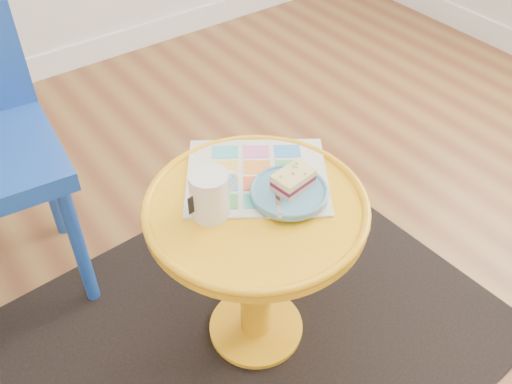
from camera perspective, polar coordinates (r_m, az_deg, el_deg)
floor at (r=1.65m, az=6.60°, el=-18.11°), size 4.00×4.00×0.00m
rug at (r=1.73m, az=-0.00°, el=-13.52°), size 1.36×1.17×0.01m
side_table at (r=1.44m, az=-0.00°, el=-5.39°), size 0.53×0.53×0.51m
newspaper at (r=1.41m, az=0.10°, el=1.59°), size 0.45×0.44×0.01m
mug at (r=1.28m, az=-4.58°, el=-0.10°), size 0.13×0.09×0.12m
plate at (r=1.35m, az=3.32°, el=-0.05°), size 0.18×0.18×0.02m
cake_slice at (r=1.34m, az=3.74°, el=1.23°), size 0.10×0.08×0.04m
fork at (r=1.33m, az=2.15°, el=-0.27°), size 0.09×0.13×0.00m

